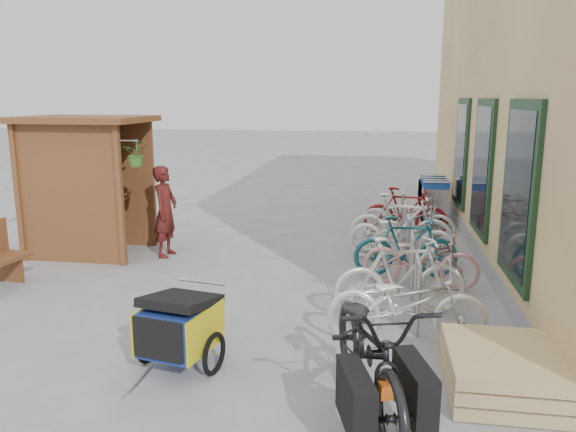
% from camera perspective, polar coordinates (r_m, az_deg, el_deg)
% --- Properties ---
extents(ground, '(80.00, 80.00, 0.00)m').
position_cam_1_polar(ground, '(7.26, -5.90, -10.06)').
color(ground, '#98989B').
extents(kiosk, '(2.49, 1.65, 2.40)m').
position_cam_1_polar(kiosk, '(10.36, -20.23, 4.79)').
color(kiosk, brown).
rests_on(kiosk, ground).
extents(bike_rack, '(0.05, 5.35, 0.86)m').
position_cam_1_polar(bike_rack, '(9.17, 12.10, -2.18)').
color(bike_rack, '#A5A8AD').
rests_on(bike_rack, ground).
extents(pallet_stack, '(1.00, 1.20, 0.40)m').
position_cam_1_polar(pallet_stack, '(5.80, 20.88, -14.49)').
color(pallet_stack, tan).
rests_on(pallet_stack, ground).
extents(shopping_carts, '(0.56, 1.90, 1.01)m').
position_cam_1_polar(shopping_carts, '(13.00, 14.42, 2.18)').
color(shopping_carts, silver).
rests_on(shopping_carts, ground).
extents(child_trailer, '(0.89, 1.43, 0.82)m').
position_cam_1_polar(child_trailer, '(5.90, -10.97, -10.79)').
color(child_trailer, navy).
rests_on(child_trailer, ground).
extents(cargo_bike, '(1.33, 2.32, 1.15)m').
position_cam_1_polar(cargo_bike, '(5.01, 8.37, -13.59)').
color(cargo_bike, black).
rests_on(cargo_bike, ground).
extents(person_kiosk, '(0.42, 0.60, 1.58)m').
position_cam_1_polar(person_kiosk, '(9.89, -12.35, 0.46)').
color(person_kiosk, maroon).
rests_on(person_kiosk, ground).
extents(bike_0, '(1.82, 0.73, 0.94)m').
position_cam_1_polar(bike_0, '(6.47, 12.02, -8.64)').
color(bike_0, silver).
rests_on(bike_0, ground).
extents(bike_1, '(1.80, 0.98, 1.04)m').
position_cam_1_polar(bike_1, '(7.18, 11.42, -6.07)').
color(bike_1, silver).
rests_on(bike_1, ground).
extents(bike_2, '(1.72, 0.80, 0.87)m').
position_cam_1_polar(bike_2, '(8.38, 13.36, -4.15)').
color(bike_2, tan).
rests_on(bike_2, ground).
extents(bike_3, '(1.62, 0.61, 0.95)m').
position_cam_1_polar(bike_3, '(8.78, 11.89, -3.06)').
color(bike_3, '#1B616D').
rests_on(bike_3, ground).
extents(bike_4, '(1.93, 1.12, 0.96)m').
position_cam_1_polar(bike_4, '(9.52, 11.48, -1.86)').
color(bike_4, silver).
rests_on(bike_4, ground).
extents(bike_5, '(1.89, 0.90, 1.10)m').
position_cam_1_polar(bike_5, '(9.89, 11.40, -0.93)').
color(bike_5, silver).
rests_on(bike_5, ground).
extents(bike_6, '(1.96, 1.23, 0.97)m').
position_cam_1_polar(bike_6, '(10.78, 12.01, -0.24)').
color(bike_6, '#ACACB1').
rests_on(bike_6, ground).
extents(bike_7, '(1.69, 0.64, 0.99)m').
position_cam_1_polar(bike_7, '(11.28, 11.84, 0.36)').
color(bike_7, maroon).
rests_on(bike_7, ground).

